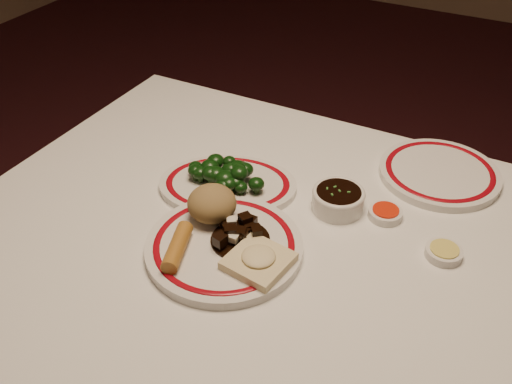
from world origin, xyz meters
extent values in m
cube|color=white|center=(0.00, 0.00, 0.73)|extent=(1.20, 0.90, 0.04)
cylinder|color=black|center=(-0.54, 0.39, 0.35)|extent=(0.06, 0.06, 0.71)
cylinder|color=silver|center=(-0.07, -0.07, 0.76)|extent=(0.36, 0.36, 0.02)
torus|color=maroon|center=(-0.07, -0.07, 0.77)|extent=(0.31, 0.31, 0.00)
ellipsoid|color=olive|center=(-0.13, -0.02, 0.80)|extent=(0.09, 0.09, 0.06)
cylinder|color=#AC742A|center=(-0.13, -0.13, 0.78)|extent=(0.06, 0.11, 0.03)
cube|color=beige|center=(0.00, -0.09, 0.78)|extent=(0.11, 0.11, 0.02)
ellipsoid|color=beige|center=(0.00, -0.09, 0.79)|extent=(0.06, 0.06, 0.02)
cylinder|color=black|center=(-0.05, -0.05, 0.77)|extent=(0.10, 0.10, 0.00)
cube|color=black|center=(-0.05, -0.01, 0.78)|extent=(0.02, 0.02, 0.02)
cube|color=black|center=(-0.05, -0.05, 0.78)|extent=(0.03, 0.03, 0.02)
cube|color=black|center=(-0.03, -0.04, 0.79)|extent=(0.02, 0.02, 0.02)
cube|color=black|center=(-0.07, -0.06, 0.79)|extent=(0.03, 0.03, 0.02)
cube|color=black|center=(-0.08, -0.08, 0.78)|extent=(0.03, 0.03, 0.02)
cube|color=black|center=(-0.05, -0.05, 0.78)|extent=(0.02, 0.02, 0.02)
cube|color=black|center=(-0.05, -0.04, 0.78)|extent=(0.02, 0.02, 0.01)
cube|color=black|center=(-0.05, -0.06, 0.78)|extent=(0.02, 0.02, 0.01)
cube|color=black|center=(-0.05, -0.02, 0.78)|extent=(0.03, 0.03, 0.02)
cube|color=black|center=(-0.06, -0.02, 0.79)|extent=(0.03, 0.03, 0.02)
cube|color=black|center=(-0.08, -0.05, 0.78)|extent=(0.03, 0.03, 0.02)
cube|color=black|center=(-0.09, -0.04, 0.78)|extent=(0.03, 0.03, 0.02)
cube|color=black|center=(-0.07, -0.09, 0.79)|extent=(0.02, 0.02, 0.02)
cube|color=black|center=(-0.03, -0.02, 0.78)|extent=(0.02, 0.02, 0.02)
cube|color=beige|center=(-0.06, -0.07, 0.78)|extent=(0.02, 0.02, 0.01)
cube|color=beige|center=(-0.08, -0.04, 0.79)|extent=(0.02, 0.02, 0.01)
torus|color=maroon|center=(-0.16, 0.09, 0.77)|extent=(0.31, 0.31, 0.00)
cylinder|color=#23471C|center=(-0.15, 0.13, 0.77)|extent=(0.01, 0.01, 0.01)
ellipsoid|color=black|center=(-0.15, 0.13, 0.79)|extent=(0.03, 0.03, 0.02)
cylinder|color=#23471C|center=(-0.13, 0.07, 0.77)|extent=(0.01, 0.01, 0.01)
ellipsoid|color=black|center=(-0.13, 0.07, 0.79)|extent=(0.04, 0.04, 0.03)
cylinder|color=#23471C|center=(-0.15, 0.09, 0.77)|extent=(0.01, 0.01, 0.01)
ellipsoid|color=black|center=(-0.15, 0.09, 0.79)|extent=(0.04, 0.04, 0.03)
cylinder|color=#23471C|center=(-0.23, 0.08, 0.77)|extent=(0.01, 0.01, 0.01)
ellipsoid|color=black|center=(-0.23, 0.08, 0.79)|extent=(0.03, 0.03, 0.02)
cylinder|color=#23471C|center=(-0.14, 0.11, 0.77)|extent=(0.01, 0.01, 0.01)
ellipsoid|color=black|center=(-0.14, 0.11, 0.79)|extent=(0.04, 0.04, 0.03)
cylinder|color=#23471C|center=(-0.21, 0.07, 0.77)|extent=(0.01, 0.01, 0.01)
ellipsoid|color=black|center=(-0.21, 0.07, 0.79)|extent=(0.03, 0.03, 0.03)
cylinder|color=#23471C|center=(-0.15, 0.07, 0.77)|extent=(0.01, 0.01, 0.02)
ellipsoid|color=black|center=(-0.15, 0.07, 0.79)|extent=(0.04, 0.04, 0.03)
cylinder|color=#23471C|center=(-0.09, 0.09, 0.77)|extent=(0.01, 0.01, 0.01)
ellipsoid|color=black|center=(-0.09, 0.09, 0.79)|extent=(0.03, 0.03, 0.03)
cylinder|color=#23471C|center=(-0.17, 0.09, 0.77)|extent=(0.01, 0.01, 0.01)
ellipsoid|color=black|center=(-0.17, 0.09, 0.78)|extent=(0.03, 0.03, 0.02)
cylinder|color=#23471C|center=(-0.15, 0.06, 0.77)|extent=(0.01, 0.01, 0.01)
ellipsoid|color=black|center=(-0.15, 0.06, 0.78)|extent=(0.04, 0.04, 0.03)
cylinder|color=#23471C|center=(-0.15, 0.09, 0.77)|extent=(0.01, 0.01, 0.01)
ellipsoid|color=black|center=(-0.15, 0.09, 0.78)|extent=(0.03, 0.03, 0.02)
cylinder|color=#23471C|center=(-0.18, 0.07, 0.77)|extent=(0.01, 0.01, 0.01)
ellipsoid|color=black|center=(-0.18, 0.07, 0.79)|extent=(0.04, 0.04, 0.03)
cylinder|color=#23471C|center=(-0.16, 0.09, 0.77)|extent=(0.01, 0.01, 0.01)
ellipsoid|color=black|center=(-0.16, 0.09, 0.78)|extent=(0.03, 0.03, 0.02)
cylinder|color=#23471C|center=(-0.19, 0.07, 0.77)|extent=(0.01, 0.01, 0.02)
ellipsoid|color=black|center=(-0.19, 0.07, 0.79)|extent=(0.03, 0.03, 0.03)
cylinder|color=#23471C|center=(-0.14, 0.06, 0.77)|extent=(0.01, 0.01, 0.01)
ellipsoid|color=black|center=(-0.14, 0.06, 0.79)|extent=(0.03, 0.03, 0.03)
cylinder|color=#23471C|center=(-0.12, 0.07, 0.77)|extent=(0.01, 0.01, 0.01)
ellipsoid|color=black|center=(-0.12, 0.07, 0.78)|extent=(0.03, 0.03, 0.02)
cylinder|color=#23471C|center=(-0.14, 0.09, 0.77)|extent=(0.01, 0.01, 0.01)
ellipsoid|color=black|center=(-0.14, 0.09, 0.79)|extent=(0.04, 0.04, 0.03)
cylinder|color=#23471C|center=(-0.22, 0.07, 0.77)|extent=(0.01, 0.01, 0.01)
ellipsoid|color=black|center=(-0.22, 0.07, 0.79)|extent=(0.03, 0.03, 0.02)
cylinder|color=#23471C|center=(-0.20, 0.11, 0.77)|extent=(0.01, 0.01, 0.01)
ellipsoid|color=black|center=(-0.20, 0.11, 0.79)|extent=(0.04, 0.04, 0.03)
cylinder|color=#23471C|center=(-0.16, 0.10, 0.77)|extent=(0.01, 0.01, 0.02)
ellipsoid|color=black|center=(-0.16, 0.10, 0.79)|extent=(0.04, 0.04, 0.03)
cylinder|color=#23471C|center=(-0.20, 0.09, 0.77)|extent=(0.01, 0.01, 0.01)
ellipsoid|color=black|center=(-0.20, 0.09, 0.79)|extent=(0.04, 0.04, 0.03)
cylinder|color=#23471C|center=(-0.16, 0.11, 0.77)|extent=(0.01, 0.01, 0.01)
ellipsoid|color=black|center=(-0.16, 0.11, 0.79)|extent=(0.03, 0.03, 0.02)
ellipsoid|color=black|center=(-0.14, 0.10, 0.80)|extent=(0.02, 0.02, 0.02)
ellipsoid|color=black|center=(-0.13, 0.09, 0.80)|extent=(0.03, 0.03, 0.02)
ellipsoid|color=black|center=(-0.14, 0.10, 0.80)|extent=(0.04, 0.04, 0.03)
ellipsoid|color=black|center=(-0.13, 0.08, 0.80)|extent=(0.03, 0.03, 0.03)
ellipsoid|color=black|center=(-0.13, 0.11, 0.79)|extent=(0.03, 0.03, 0.03)
ellipsoid|color=black|center=(-0.16, 0.11, 0.80)|extent=(0.03, 0.03, 0.02)
cylinder|color=silver|center=(0.06, 0.13, 0.77)|extent=(0.10, 0.10, 0.04)
cylinder|color=black|center=(0.06, 0.13, 0.79)|extent=(0.09, 0.09, 0.00)
cylinder|color=silver|center=(0.15, 0.15, 0.76)|extent=(0.06, 0.06, 0.02)
cylinder|color=red|center=(0.15, 0.15, 0.77)|extent=(0.05, 0.05, 0.00)
cylinder|color=silver|center=(0.27, 0.09, 0.76)|extent=(0.06, 0.06, 0.02)
cylinder|color=#D4C657|center=(0.27, 0.09, 0.77)|extent=(0.05, 0.05, 0.00)
cylinder|color=silver|center=(0.21, 0.33, 0.76)|extent=(0.30, 0.30, 0.02)
torus|color=maroon|center=(0.21, 0.33, 0.77)|extent=(0.26, 0.26, 0.00)
camera|label=1|loc=(0.32, -0.70, 1.44)|focal=40.00mm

